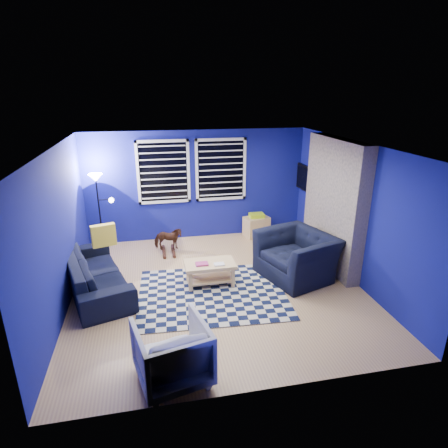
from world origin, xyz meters
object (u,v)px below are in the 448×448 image
Objects in this scene: rocking_horse at (168,239)px; floor_lamp at (98,189)px; armchair_bent at (172,352)px; sofa at (96,273)px; armchair_big at (296,256)px; tv at (306,179)px; coffee_table at (210,269)px; cabinet at (256,226)px.

rocking_horse is 1.79m from floor_lamp.
rocking_horse is at bearing -105.81° from armchair_bent.
floor_lamp is (-0.03, 1.75, 1.07)m from sofa.
sofa is 1.71× the size of armchair_big.
tv reaches higher than armchair_big.
coffee_table is (1.98, -0.21, -0.01)m from sofa.
tv is at bearing 134.72° from armchair_big.
floor_lamp is at bearing 80.95° from rocking_horse.
tv is at bearing 36.13° from coffee_table.
tv is 5.42m from armchair_bent.
sofa is 3.96m from cabinet.
coffee_table is at bearing -123.49° from armchair_bent.
coffee_table is (-1.63, 0.02, -0.11)m from armchair_big.
rocking_horse is at bearing -179.27° from cabinet.
floor_lamp is (-2.01, 1.97, 1.08)m from coffee_table.
armchair_bent is at bearing -174.14° from rocking_horse.
coffee_table is 1.40× the size of cabinet.
armchair_bent reaches higher than cabinet.
cabinet is (1.49, 2.12, -0.06)m from coffee_table.
armchair_big is 0.76× the size of floor_lamp.
floor_lamp is at bearing 135.70° from coffee_table.
sofa is at bearing -77.71° from armchair_bent.
cabinet is (-0.14, 2.14, -0.17)m from armchair_big.
cabinet is at bearing 164.84° from armchair_big.
cabinet is at bearing -65.87° from rocking_horse.
floor_lamp is at bearing 178.82° from tv.
sofa is 2.70m from armchair_bent.
tv is at bearing -1.18° from floor_lamp.
tv reaches higher than cabinet.
tv is 1.12× the size of coffee_table.
coffee_table is at bearing -113.02° from sofa.
sofa reaches higher than cabinet.
cabinet reaches higher than coffee_table.
rocking_horse is at bearing 112.96° from coffee_table.
sofa is at bearing 143.31° from rocking_horse.
tv is 4.96m from sofa.
floor_lamp reaches higher than armchair_bent.
armchair_big is at bearing -28.54° from floor_lamp.
coffee_table is at bearing -44.30° from floor_lamp.
armchair_big is 1.64m from coffee_table.
tv is 2.32m from armchair_big.
armchair_bent is 1.32× the size of cabinet.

